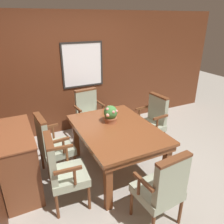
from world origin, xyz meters
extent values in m
plane|color=#A39E93|center=(0.00, 0.00, 0.00)|extent=(14.00, 14.00, 0.00)
cube|color=#5B2D19|center=(0.00, 1.89, 1.23)|extent=(7.20, 0.06, 2.45)
cube|color=white|center=(0.20, 1.85, 1.41)|extent=(0.81, 0.01, 0.85)
cube|color=#282623|center=(0.20, 1.85, 1.85)|extent=(0.88, 0.02, 0.04)
cube|color=#282623|center=(0.20, 1.85, 0.97)|extent=(0.88, 0.02, 0.03)
cube|color=#282623|center=(-0.22, 1.85, 1.41)|extent=(0.04, 0.02, 0.85)
cube|color=#282623|center=(0.62, 1.85, 1.41)|extent=(0.03, 0.02, 0.85)
cube|color=brown|center=(-0.35, -0.51, 0.36)|extent=(0.09, 0.09, 0.72)
cube|color=brown|center=(0.57, -0.51, 0.36)|extent=(0.09, 0.09, 0.72)
cube|color=brown|center=(-0.35, 0.82, 0.36)|extent=(0.09, 0.09, 0.72)
cube|color=brown|center=(0.57, 0.82, 0.36)|extent=(0.09, 0.09, 0.72)
cube|color=brown|center=(0.11, 0.15, 0.68)|extent=(1.06, 1.49, 0.09)
cube|color=brown|center=(0.11, 0.15, 0.75)|extent=(1.12, 1.55, 0.04)
cylinder|color=brown|center=(0.29, -0.70, 0.19)|extent=(0.04, 0.04, 0.38)
cylinder|color=brown|center=(-0.13, -0.73, 0.19)|extent=(0.04, 0.04, 0.38)
cylinder|color=brown|center=(0.32, -1.10, 0.19)|extent=(0.04, 0.04, 0.38)
cube|color=#9EA88E|center=(0.10, -0.92, 0.43)|extent=(0.52, 0.50, 0.11)
cube|color=#9EA88E|center=(0.11, -1.11, 0.74)|extent=(0.45, 0.12, 0.50)
cube|color=brown|center=(0.11, -1.11, 1.00)|extent=(0.45, 0.12, 0.03)
cylinder|color=brown|center=(0.34, -0.86, 0.60)|extent=(0.04, 0.04, 0.23)
cube|color=brown|center=(0.35, -0.93, 0.71)|extent=(0.06, 0.33, 0.04)
cylinder|color=brown|center=(-0.16, -0.90, 0.60)|extent=(0.04, 0.04, 0.23)
cube|color=brown|center=(-0.15, -0.97, 0.71)|extent=(0.06, 0.33, 0.04)
cylinder|color=brown|center=(0.75, 0.70, 0.19)|extent=(0.04, 0.04, 0.38)
cylinder|color=brown|center=(0.79, 0.27, 0.19)|extent=(0.04, 0.04, 0.38)
cylinder|color=brown|center=(1.15, 0.73, 0.19)|extent=(0.04, 0.04, 0.38)
cylinder|color=brown|center=(1.19, 0.31, 0.19)|extent=(0.04, 0.04, 0.38)
cube|color=#9EA88E|center=(0.97, 0.50, 0.43)|extent=(0.50, 0.52, 0.11)
cube|color=#9EA88E|center=(1.16, 0.52, 0.74)|extent=(0.12, 0.45, 0.50)
cube|color=brown|center=(1.16, 0.52, 1.00)|extent=(0.13, 0.45, 0.03)
cylinder|color=brown|center=(0.92, 0.75, 0.60)|extent=(0.04, 0.04, 0.23)
cube|color=brown|center=(0.98, 0.75, 0.71)|extent=(0.33, 0.06, 0.04)
cylinder|color=brown|center=(0.96, 0.25, 0.60)|extent=(0.04, 0.04, 0.23)
cube|color=brown|center=(1.03, 0.26, 0.71)|extent=(0.33, 0.06, 0.04)
cylinder|color=brown|center=(-0.09, 1.04, 0.19)|extent=(0.04, 0.04, 0.38)
cylinder|color=brown|center=(0.33, 1.08, 0.19)|extent=(0.04, 0.04, 0.38)
cylinder|color=brown|center=(-0.12, 1.44, 0.19)|extent=(0.04, 0.04, 0.38)
cylinder|color=brown|center=(0.30, 1.48, 0.19)|extent=(0.04, 0.04, 0.38)
cube|color=#9EA88E|center=(0.11, 1.26, 0.43)|extent=(0.52, 0.50, 0.11)
cube|color=#9EA88E|center=(0.09, 1.45, 0.74)|extent=(0.45, 0.12, 0.50)
cube|color=brown|center=(0.09, 1.45, 1.00)|extent=(0.45, 0.13, 0.03)
cylinder|color=brown|center=(-0.14, 1.20, 0.60)|extent=(0.04, 0.04, 0.23)
cube|color=brown|center=(-0.15, 1.27, 0.71)|extent=(0.07, 0.33, 0.04)
cylinder|color=brown|center=(0.36, 1.25, 0.60)|extent=(0.04, 0.04, 0.23)
cube|color=brown|center=(0.35, 1.32, 0.71)|extent=(0.07, 0.33, 0.04)
cylinder|color=brown|center=(-0.53, 0.31, 0.19)|extent=(0.04, 0.04, 0.38)
cylinder|color=brown|center=(-0.56, 0.73, 0.19)|extent=(0.04, 0.04, 0.38)
cylinder|color=brown|center=(-0.93, 0.28, 0.19)|extent=(0.04, 0.04, 0.38)
cylinder|color=brown|center=(-0.96, 0.70, 0.19)|extent=(0.04, 0.04, 0.38)
cube|color=#9EA88E|center=(-0.75, 0.50, 0.43)|extent=(0.50, 0.52, 0.11)
cube|color=#9EA88E|center=(-0.94, 0.49, 0.74)|extent=(0.12, 0.45, 0.50)
cube|color=brown|center=(-0.94, 0.49, 1.00)|extent=(0.13, 0.45, 0.03)
cylinder|color=brown|center=(-0.69, 0.26, 0.60)|extent=(0.04, 0.04, 0.23)
cube|color=brown|center=(-0.76, 0.25, 0.71)|extent=(0.33, 0.06, 0.04)
cylinder|color=brown|center=(-0.73, 0.76, 0.60)|extent=(0.04, 0.04, 0.23)
cube|color=brown|center=(-0.80, 0.75, 0.71)|extent=(0.33, 0.06, 0.04)
cylinder|color=brown|center=(-0.57, -0.42, 0.19)|extent=(0.04, 0.04, 0.38)
cylinder|color=brown|center=(-0.54, 0.00, 0.19)|extent=(0.04, 0.04, 0.38)
cylinder|color=brown|center=(-0.98, -0.38, 0.19)|extent=(0.04, 0.04, 0.38)
cylinder|color=brown|center=(-0.94, 0.04, 0.19)|extent=(0.04, 0.04, 0.38)
cube|color=#9EA88E|center=(-0.76, -0.19, 0.43)|extent=(0.50, 0.52, 0.11)
cube|color=#9EA88E|center=(-0.95, -0.17, 0.74)|extent=(0.12, 0.45, 0.50)
cube|color=brown|center=(-0.95, -0.17, 1.00)|extent=(0.13, 0.45, 0.03)
cylinder|color=brown|center=(-0.74, -0.44, 0.60)|extent=(0.04, 0.04, 0.23)
cube|color=brown|center=(-0.81, -0.44, 0.71)|extent=(0.33, 0.06, 0.04)
cylinder|color=brown|center=(-0.70, 0.06, 0.60)|extent=(0.04, 0.04, 0.23)
cube|color=brown|center=(-0.77, 0.06, 0.71)|extent=(0.33, 0.06, 0.04)
cylinder|color=#9E5638|center=(0.12, 0.37, 0.81)|extent=(0.19, 0.19, 0.08)
cylinder|color=#9E5638|center=(0.12, 0.37, 0.84)|extent=(0.20, 0.20, 0.02)
sphere|color=#427F3D|center=(0.12, 0.37, 0.94)|extent=(0.22, 0.22, 0.22)
sphere|color=pink|center=(0.18, 0.30, 0.97)|extent=(0.04, 0.04, 0.04)
sphere|color=pink|center=(0.15, 0.45, 0.99)|extent=(0.05, 0.05, 0.05)
sphere|color=#F8A482|center=(0.12, 0.45, 1.00)|extent=(0.05, 0.05, 0.05)
sphere|color=pink|center=(0.05, 0.35, 1.01)|extent=(0.05, 0.05, 0.05)
sphere|color=#E99D86|center=(0.04, 0.31, 0.93)|extent=(0.06, 0.06, 0.06)
sphere|color=pink|center=(0.12, 0.28, 0.98)|extent=(0.04, 0.04, 0.04)
cube|color=brown|center=(-1.31, 0.40, 0.44)|extent=(0.45, 1.07, 0.89)
cube|color=brown|center=(-1.31, 0.40, 0.90)|extent=(0.47, 1.09, 0.02)
sphere|color=#4C422D|center=(-1.07, 0.40, 0.69)|extent=(0.03, 0.03, 0.03)
sphere|color=#4C422D|center=(-1.07, 0.16, 0.36)|extent=(0.03, 0.03, 0.03)
sphere|color=#4C422D|center=(-1.07, 0.64, 0.36)|extent=(0.03, 0.03, 0.03)
camera|label=1|loc=(-1.25, -2.46, 2.30)|focal=35.00mm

